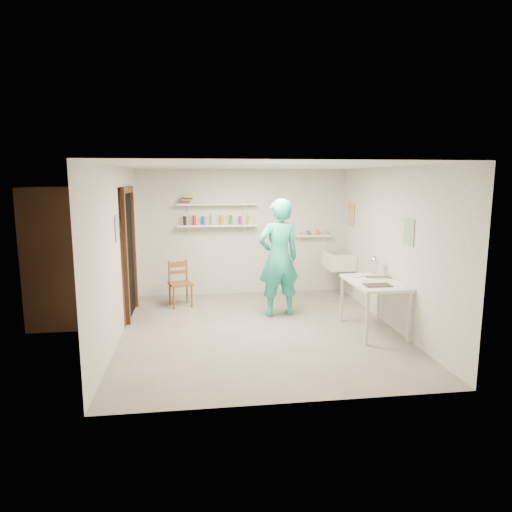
{
  "coord_description": "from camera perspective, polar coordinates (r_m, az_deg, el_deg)",
  "views": [
    {
      "loc": [
        -0.92,
        -6.43,
        2.23
      ],
      "look_at": [
        0.0,
        0.4,
        1.05
      ],
      "focal_mm": 32.0,
      "sensor_mm": 36.0,
      "label": 1
    }
  ],
  "objects": [
    {
      "name": "ledge_shelf",
      "position": [
        8.96,
        7.06,
        2.53
      ],
      "size": [
        0.7,
        0.14,
        0.03
      ],
      "primitive_type": "cube",
      "color": "white",
      "rests_on": "wall_back"
    },
    {
      "name": "door_jamb_near",
      "position": [
        7.16,
        -15.99,
        -0.55
      ],
      "size": [
        0.06,
        0.1,
        2.0
      ],
      "primitive_type": "cube",
      "color": "brown",
      "rests_on": "ground"
    },
    {
      "name": "papers",
      "position": [
        6.82,
        14.6,
        -3.01
      ],
      "size": [
        0.3,
        0.22,
        0.02
      ],
      "color": "silver",
      "rests_on": "work_table"
    },
    {
      "name": "spray_cans",
      "position": [
        8.6,
        -4.87,
        4.48
      ],
      "size": [
        1.29,
        0.06,
        0.17
      ],
      "color": "black",
      "rests_on": "shelf_lower"
    },
    {
      "name": "wall_left",
      "position": [
        6.6,
        -17.08,
        0.31
      ],
      "size": [
        0.02,
        4.5,
        2.4
      ],
      "primitive_type": "cube",
      "color": "silver",
      "rests_on": "ground"
    },
    {
      "name": "poster_left",
      "position": [
        6.6,
        -16.97,
        3.38
      ],
      "size": [
        0.01,
        0.28,
        0.36
      ],
      "primitive_type": "cube",
      "color": "#334C7F",
      "rests_on": "wall_left"
    },
    {
      "name": "wall_right",
      "position": [
        7.14,
        16.65,
        1.01
      ],
      "size": [
        0.02,
        4.5,
        2.4
      ],
      "primitive_type": "cube",
      "color": "silver",
      "rests_on": "ground"
    },
    {
      "name": "ledge_pots",
      "position": [
        8.95,
        7.07,
        2.91
      ],
      "size": [
        0.48,
        0.07,
        0.09
      ],
      "color": "silver",
      "rests_on": "ledge_shelf"
    },
    {
      "name": "belfast_sink",
      "position": [
        8.69,
        10.34,
        -0.58
      ],
      "size": [
        0.48,
        0.6,
        0.3
      ],
      "primitive_type": "cube",
      "color": "white",
      "rests_on": "wall_right"
    },
    {
      "name": "wall_back",
      "position": [
        8.8,
        -1.63,
        2.99
      ],
      "size": [
        4.0,
        0.02,
        2.4
      ],
      "primitive_type": "cube",
      "color": "silver",
      "rests_on": "ground"
    },
    {
      "name": "door_lintel",
      "position": [
        7.55,
        -15.82,
        7.99
      ],
      "size": [
        0.06,
        1.05,
        0.1
      ],
      "primitive_type": "cube",
      "color": "brown",
      "rests_on": "wall_left"
    },
    {
      "name": "poster_right_b",
      "position": [
        6.6,
        18.55,
        2.86
      ],
      "size": [
        0.01,
        0.3,
        0.38
      ],
      "primitive_type": "cube",
      "color": "#3F724C",
      "rests_on": "wall_right"
    },
    {
      "name": "desk_lamp",
      "position": [
        7.26,
        14.69,
        -0.55
      ],
      "size": [
        0.14,
        0.14,
        0.14
      ],
      "primitive_type": "sphere",
      "color": "white",
      "rests_on": "work_table"
    },
    {
      "name": "wooden_chair",
      "position": [
        8.11,
        -9.43,
        -3.44
      ],
      "size": [
        0.46,
        0.45,
        0.8
      ],
      "primitive_type": "cube",
      "rotation": [
        0.0,
        0.0,
        0.29
      ],
      "color": "brown",
      "rests_on": "ground"
    },
    {
      "name": "work_table",
      "position": [
        6.91,
        14.46,
        -6.14
      ],
      "size": [
        0.68,
        1.13,
        0.76
      ],
      "primitive_type": "cube",
      "color": "silver",
      "rests_on": "ground"
    },
    {
      "name": "wall_clock",
      "position": [
        7.53,
        2.89,
        2.42
      ],
      "size": [
        0.34,
        0.1,
        0.34
      ],
      "primitive_type": "cylinder",
      "rotation": [
        1.57,
        0.0,
        0.2
      ],
      "color": "#CAB88A",
      "rests_on": "man"
    },
    {
      "name": "shelf_lower",
      "position": [
        8.61,
        -4.86,
        3.82
      ],
      "size": [
        1.5,
        0.22,
        0.03
      ],
      "primitive_type": "cube",
      "color": "white",
      "rests_on": "wall_back"
    },
    {
      "name": "door_jamb_far",
      "position": [
        8.14,
        -15.0,
        0.69
      ],
      "size": [
        0.06,
        0.1,
        2.0
      ],
      "primitive_type": "cube",
      "color": "brown",
      "rests_on": "ground"
    },
    {
      "name": "doorway_recess",
      "position": [
        7.65,
        -15.61,
        0.11
      ],
      "size": [
        0.02,
        0.9,
        2.0
      ],
      "primitive_type": "cube",
      "color": "black",
      "rests_on": "wall_left"
    },
    {
      "name": "poster_right_a",
      "position": [
        8.75,
        11.79,
        5.06
      ],
      "size": [
        0.01,
        0.34,
        0.42
      ],
      "primitive_type": "cube",
      "color": "#995933",
      "rests_on": "wall_right"
    },
    {
      "name": "man",
      "position": [
        7.36,
        2.85,
        -0.26
      ],
      "size": [
        0.77,
        0.59,
        1.91
      ],
      "primitive_type": "imported",
      "rotation": [
        0.0,
        0.0,
        3.34
      ],
      "color": "#23B29E",
      "rests_on": "ground"
    },
    {
      "name": "shelf_upper",
      "position": [
        8.58,
        -4.9,
        6.48
      ],
      "size": [
        1.5,
        0.22,
        0.03
      ],
      "primitive_type": "cube",
      "color": "white",
      "rests_on": "wall_back"
    },
    {
      "name": "ceiling",
      "position": [
        6.5,
        0.48,
        11.31
      ],
      "size": [
        4.0,
        4.5,
        0.02
      ],
      "primitive_type": "cube",
      "color": "silver",
      "rests_on": "wall_back"
    },
    {
      "name": "book_stack",
      "position": [
        8.57,
        -8.67,
        6.97
      ],
      "size": [
        0.26,
        0.14,
        0.14
      ],
      "color": "red",
      "rests_on": "shelf_upper"
    },
    {
      "name": "floor",
      "position": [
        6.87,
        0.45,
        -9.31
      ],
      "size": [
        4.0,
        4.5,
        0.02
      ],
      "primitive_type": "cube",
      "color": "slate",
      "rests_on": "ground"
    },
    {
      "name": "corridor_box",
      "position": [
        7.78,
        -20.81,
        0.35
      ],
      "size": [
        1.4,
        1.5,
        2.1
      ],
      "primitive_type": "cube",
      "color": "brown",
      "rests_on": "ground"
    },
    {
      "name": "wall_front",
      "position": [
        4.39,
        4.67,
        -3.88
      ],
      "size": [
        4.0,
        0.02,
        2.4
      ],
      "primitive_type": "cube",
      "color": "silver",
      "rests_on": "ground"
    }
  ]
}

